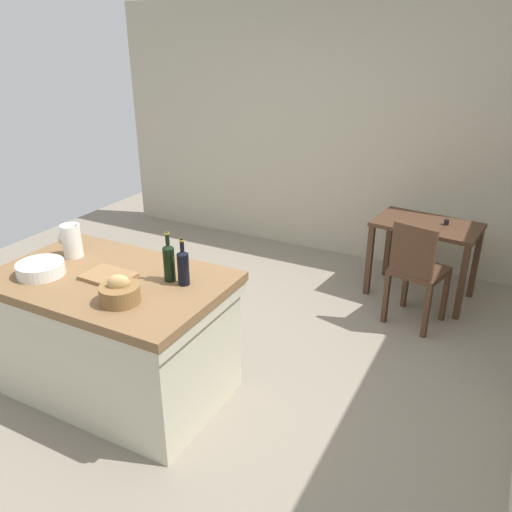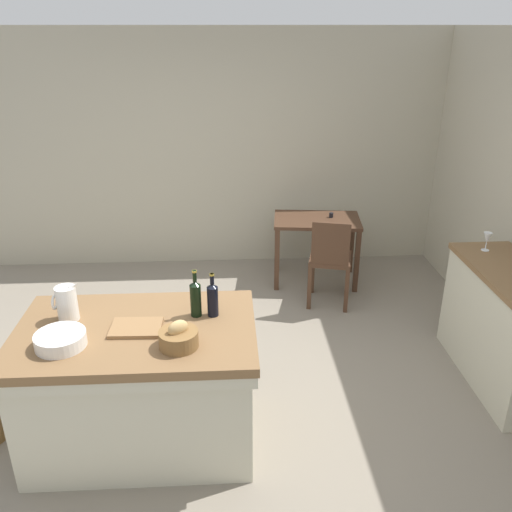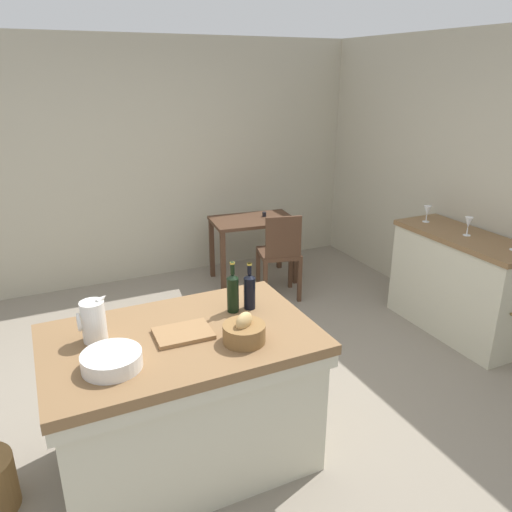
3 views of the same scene
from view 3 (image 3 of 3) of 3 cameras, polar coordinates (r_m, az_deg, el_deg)
ground_plane at (r=3.77m, az=-3.20°, el=-16.10°), size 6.76×6.76×0.00m
wall_back at (r=5.61m, az=-13.71°, el=10.28°), size 5.32×0.12×2.60m
wall_right at (r=4.74m, az=27.18°, el=6.80°), size 0.12×5.20×2.60m
island_table at (r=3.03m, az=-8.26°, el=-15.53°), size 1.50×0.95×0.87m
side_cabinet at (r=4.78m, az=22.31°, el=-2.99°), size 0.52×1.29×0.92m
writing_desk at (r=5.48m, az=-0.35°, el=3.14°), size 0.96×0.66×0.77m
wooden_chair at (r=5.05m, az=2.79°, el=0.39°), size 0.48×0.48×0.92m
pitcher at (r=2.81m, az=-18.22°, el=-7.11°), size 0.17×0.13×0.27m
wash_bowl at (r=2.58m, az=-16.27°, el=-11.47°), size 0.30×0.30×0.08m
bread_basket at (r=2.69m, az=-1.38°, el=-8.69°), size 0.23×0.23×0.17m
cutting_board at (r=2.80m, az=-8.38°, el=-8.80°), size 0.32×0.24×0.02m
wine_bottle_dark at (r=3.02m, az=-0.75°, el=-3.96°), size 0.07×0.07×0.30m
wine_bottle_amber at (r=2.99m, az=-2.69°, el=-4.12°), size 0.07×0.07×0.32m
wine_glass_left at (r=4.59m, az=23.26°, el=3.51°), size 0.07×0.07×0.16m
wine_glass_middle at (r=4.87m, az=19.11°, el=4.91°), size 0.07×0.07×0.15m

